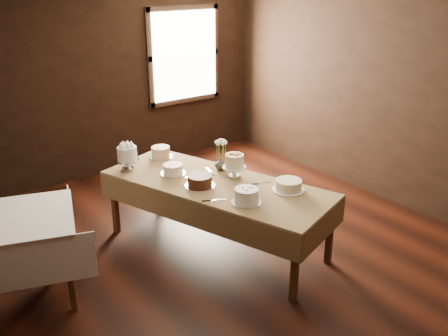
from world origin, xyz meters
TOP-DOWN VIEW (x-y plane):
  - floor at (0.00, 0.00)m, footprint 5.00×6.00m
  - wall_back at (0.00, 3.00)m, footprint 5.00×0.02m
  - wall_right at (2.50, 0.00)m, footprint 0.02×6.00m
  - window at (1.30, 2.94)m, footprint 1.10×0.05m
  - display_table at (-0.02, 0.30)m, footprint 1.69×2.62m
  - side_table at (-1.94, 0.65)m, footprint 1.20×1.20m
  - cake_meringue at (-0.58, 1.20)m, footprint 0.28×0.28m
  - cake_speckled at (-0.11, 1.30)m, footprint 0.27×0.27m
  - cake_lattice at (-0.26, 0.77)m, footprint 0.27×0.27m
  - cake_chocolate at (-0.21, 0.33)m, footprint 0.30×0.30m
  - cake_flowers at (0.23, 0.32)m, footprint 0.26×0.26m
  - cake_swirl at (-0.08, -0.26)m, footprint 0.33×0.33m
  - cake_cream at (0.44, -0.29)m, footprint 0.32×0.32m
  - cake_server_a at (0.16, 0.08)m, footprint 0.23×0.10m
  - cake_server_b at (0.38, 0.01)m, footprint 0.24×0.09m
  - cake_server_c at (-0.16, 0.55)m, footprint 0.14×0.22m
  - cake_server_d at (0.12, 0.64)m, footprint 0.08×0.24m
  - cake_server_e at (-0.25, -0.05)m, footprint 0.23×0.13m
  - flower_vase at (0.23, 0.57)m, footprint 0.18×0.18m
  - flower_bouquet at (0.23, 0.57)m, footprint 0.14×0.14m

SIDE VIEW (x-z plane):
  - floor at x=0.00m, z-range -0.01..0.01m
  - display_table at x=-0.02m, z-range 0.32..1.08m
  - side_table at x=-1.94m, z-range 0.31..1.11m
  - cake_server_a at x=0.16m, z-range 0.76..0.76m
  - cake_server_b at x=0.38m, z-range 0.76..0.76m
  - cake_server_c at x=-0.16m, z-range 0.76..0.76m
  - cake_server_d at x=0.12m, z-range 0.76..0.76m
  - cake_server_e at x=-0.25m, z-range 0.76..0.76m
  - cake_lattice at x=-0.26m, z-range 0.75..0.86m
  - cake_cream at x=0.44m, z-range 0.75..0.87m
  - cake_chocolate at x=-0.21m, z-range 0.75..0.87m
  - cake_speckled at x=-0.11m, z-range 0.75..0.88m
  - flower_vase at x=0.23m, z-range 0.76..0.90m
  - cake_swirl at x=-0.08m, z-range 0.75..0.90m
  - cake_flowers at x=0.23m, z-range 0.74..1.00m
  - cake_meringue at x=-0.58m, z-range 0.74..1.02m
  - flower_bouquet at x=0.23m, z-range 0.92..1.12m
  - wall_back at x=0.00m, z-range 0.00..2.80m
  - wall_right at x=2.50m, z-range 0.00..2.80m
  - window at x=1.30m, z-range 0.95..2.25m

